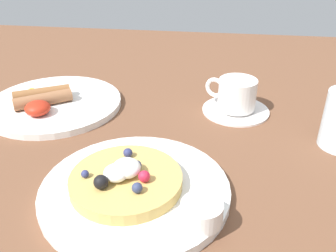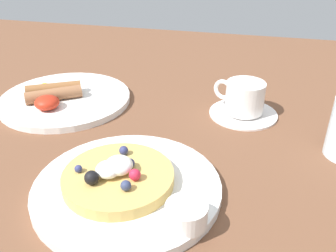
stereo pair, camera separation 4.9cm
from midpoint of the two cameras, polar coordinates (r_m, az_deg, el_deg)
The scene contains 8 objects.
ground_plane at distance 59.66cm, azimuth -0.37°, elevation -4.55°, with size 183.51×138.68×3.00cm, color brown.
pancake_plate at distance 49.61cm, azimuth -3.41°, elevation -9.62°, with size 25.03×25.03×1.31cm, color white.
pancake_with_berries at distance 48.70cm, azimuth -5.01°, elevation -7.83°, with size 14.74×14.74×3.83cm.
syrup_ramekin at distance 43.02cm, azimuth 6.20°, elevation -13.56°, with size 4.90×4.90×2.64cm.
breakfast_plate at distance 75.22cm, azimuth -13.85°, elevation 4.04°, with size 25.46×25.46×1.23cm, color white.
fried_breakfast at distance 73.91cm, azimuth -15.94°, elevation 4.76°, with size 12.03×11.86×2.68cm.
coffee_saucer at distance 70.22cm, azimuth 13.54°, elevation 1.97°, with size 12.53×12.53×0.78cm, color white.
coffee_cup at distance 68.85cm, azimuth 13.73°, elevation 4.46°, with size 9.62×7.02×5.64cm.
Camera 2 is at (14.16, -47.52, 31.98)cm, focal length 39.29 mm.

